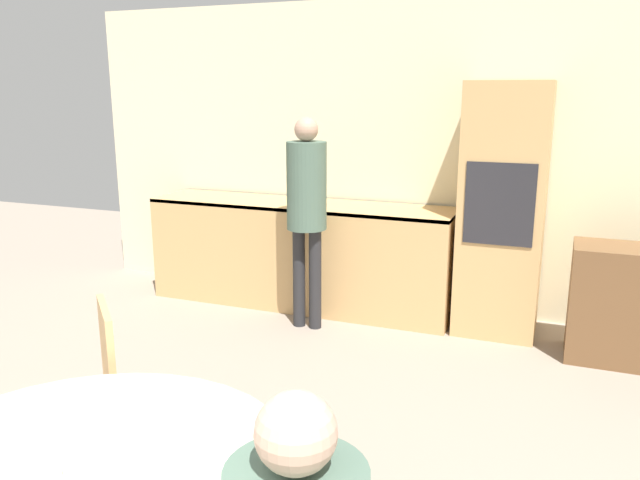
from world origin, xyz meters
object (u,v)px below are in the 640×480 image
at_px(oven_unit, 503,210).
at_px(chair_far_left, 91,401).
at_px(person_standing, 307,199).
at_px(bowl_near, 28,480).
at_px(bowl_centre, 91,458).

bearing_deg(oven_unit, chair_far_left, -116.34).
distance_m(person_standing, bowl_near, 3.28).
xyz_separation_m(chair_far_left, bowl_centre, (0.62, -0.67, 0.27)).
height_order(oven_unit, bowl_near, oven_unit).
relative_size(oven_unit, person_standing, 1.16).
height_order(chair_far_left, bowl_near, chair_far_left).
bearing_deg(oven_unit, bowl_near, -103.93).
bearing_deg(chair_far_left, bowl_centre, -2.88).
height_order(person_standing, bowl_near, person_standing).
xyz_separation_m(bowl_near, bowl_centre, (0.10, 0.14, 0.01)).
relative_size(person_standing, bowl_centre, 12.49).
relative_size(chair_far_left, person_standing, 0.57).
relative_size(oven_unit, bowl_near, 10.71).
bearing_deg(bowl_centre, chair_far_left, 132.61).
xyz_separation_m(chair_far_left, person_standing, (0.03, 2.41, 0.51)).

